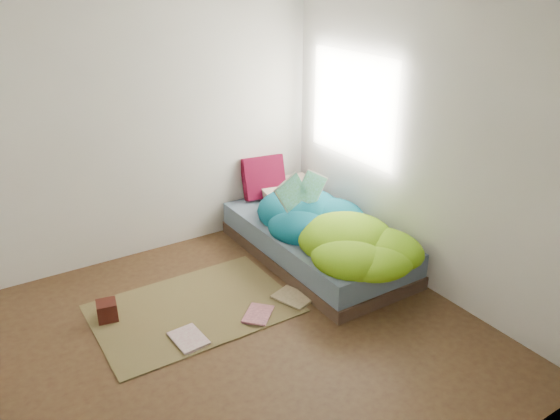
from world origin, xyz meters
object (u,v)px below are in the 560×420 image
at_px(bed, 316,242).
at_px(floor_book_b, 246,313).
at_px(open_book, 302,180).
at_px(pillow_magenta, 264,177).
at_px(floor_book_a, 175,344).
at_px(wooden_box, 107,310).

distance_m(bed, floor_book_b, 1.16).
bearing_deg(open_book, pillow_magenta, 83.86).
xyz_separation_m(pillow_magenta, floor_book_a, (-1.65, -1.46, -0.54)).
height_order(wooden_box, floor_book_b, wooden_box).
xyz_separation_m(open_book, floor_book_b, (-0.92, -0.54, -0.79)).
bearing_deg(floor_book_b, pillow_magenta, 101.24).
xyz_separation_m(bed, wooden_box, (-2.01, 0.06, -0.08)).
relative_size(bed, open_book, 4.35).
distance_m(open_book, floor_book_b, 1.33).
xyz_separation_m(wooden_box, floor_book_a, (0.32, -0.61, -0.07)).
height_order(floor_book_a, floor_book_b, floor_book_b).
relative_size(open_book, wooden_box, 2.98).
distance_m(bed, wooden_box, 2.02).
bearing_deg(wooden_box, bed, -1.81).
xyz_separation_m(bed, floor_book_a, (-1.69, -0.55, -0.14)).
height_order(open_book, wooden_box, open_book).
bearing_deg(floor_book_a, floor_book_b, 2.65).
distance_m(wooden_box, floor_book_a, 0.70).
xyz_separation_m(wooden_box, floor_book_b, (0.97, -0.54, -0.06)).
bearing_deg(floor_book_b, wooden_box, -162.15).
distance_m(pillow_magenta, wooden_box, 2.20).
distance_m(floor_book_a, floor_book_b, 0.65).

